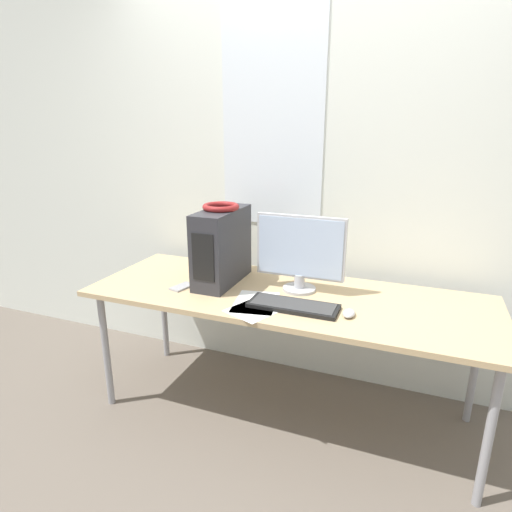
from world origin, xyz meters
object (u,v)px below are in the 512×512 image
Objects in this scene: keyboard at (293,306)px; mouse at (349,313)px; pc_tower at (222,247)px; headphones at (221,207)px; monitor_main at (300,252)px; cell_phone at (182,287)px.

mouse reaches higher than keyboard.
pc_tower is 4.72× the size of mouse.
headphones is (0.00, 0.00, 0.23)m from pc_tower.
pc_tower is 2.22× the size of headphones.
headphones is 0.50m from monitor_main.
keyboard is 0.65m from cell_phone.
cell_phone is at bearing -135.03° from headphones.
headphones is 2.13× the size of mouse.
headphones reaches higher than cell_phone.
keyboard is at bearing 11.00° from cell_phone.
pc_tower is at bearing 59.07° from cell_phone.
mouse is (0.75, -0.20, -0.19)m from pc_tower.
pc_tower reaches higher than mouse.
pc_tower is 0.56m from keyboard.
cell_phone is at bearing 176.75° from keyboard.
pc_tower is at bearing -175.88° from monitor_main.
monitor_main is at bearing 99.03° from keyboard.
headphones is 0.49m from cell_phone.
keyboard is at bearing -80.97° from monitor_main.
pc_tower is 0.31m from cell_phone.
mouse is 0.92m from cell_phone.
monitor_main is at bearing 4.12° from pc_tower.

